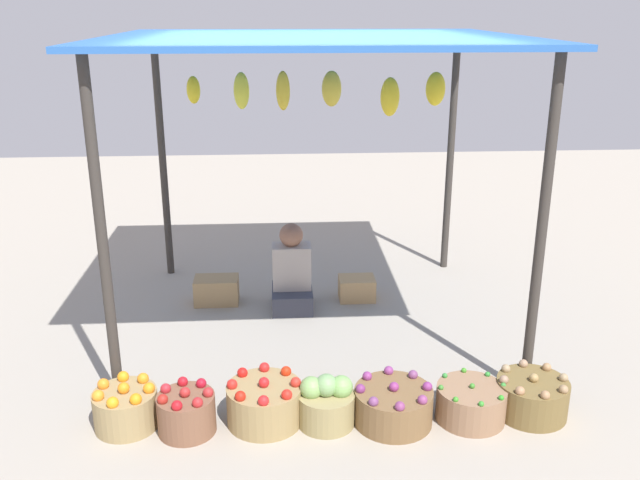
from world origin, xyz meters
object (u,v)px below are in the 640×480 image
(basket_cabbages, at_px, (326,403))
(basket_purple_onions, at_px, (393,405))
(basket_green_chilies, at_px, (471,403))
(wooden_crate_near_vendor, at_px, (217,290))
(wooden_crate_stacked_rear, at_px, (357,288))
(basket_red_apples, at_px, (186,412))
(basket_red_tomatoes, at_px, (265,403))
(vendor_person, at_px, (292,276))
(basket_potatoes, at_px, (532,397))
(basket_oranges, at_px, (126,407))

(basket_cabbages, height_order, basket_purple_onions, basket_cabbages)
(basket_green_chilies, bearing_deg, wooden_crate_near_vendor, 132.47)
(basket_green_chilies, xyz_separation_m, wooden_crate_stacked_rear, (-0.53, 1.98, -0.01))
(basket_red_apples, height_order, basket_red_tomatoes, basket_red_tomatoes)
(basket_cabbages, xyz_separation_m, wooden_crate_near_vendor, (-0.86, 1.98, -0.03))
(vendor_person, relative_size, basket_potatoes, 1.65)
(vendor_person, xyz_separation_m, basket_oranges, (-1.12, -1.79, -0.16))
(basket_red_apples, xyz_separation_m, basket_red_tomatoes, (0.50, 0.08, -0.00))
(basket_purple_onions, bearing_deg, basket_red_tomatoes, 176.03)
(basket_oranges, height_order, basket_red_apples, same)
(basket_red_apples, bearing_deg, basket_cabbages, 1.90)
(basket_cabbages, distance_m, wooden_crate_stacked_rear, 2.02)
(wooden_crate_stacked_rear, bearing_deg, basket_oranges, -131.74)
(basket_red_apples, height_order, basket_green_chilies, basket_red_apples)
(basket_green_chilies, bearing_deg, basket_red_apples, -179.29)
(basket_oranges, relative_size, basket_green_chilies, 0.90)
(basket_red_tomatoes, xyz_separation_m, basket_cabbages, (0.40, -0.05, 0.01))
(basket_cabbages, distance_m, basket_potatoes, 1.37)
(basket_purple_onions, bearing_deg, basket_red_apples, -179.22)
(basket_potatoes, distance_m, wooden_crate_near_vendor, 2.97)
(basket_oranges, relative_size, basket_cabbages, 1.10)
(basket_red_tomatoes, relative_size, basket_potatoes, 1.04)
(basket_oranges, xyz_separation_m, wooden_crate_stacked_rear, (1.72, 1.93, -0.03))
(basket_red_apples, relative_size, basket_potatoes, 0.78)
(basket_oranges, distance_m, basket_potatoes, 2.66)
(wooden_crate_stacked_rear, bearing_deg, basket_red_apples, -123.33)
(basket_green_chilies, bearing_deg, basket_oranges, 178.49)
(basket_green_chilies, relative_size, wooden_crate_near_vendor, 1.15)
(basket_potatoes, bearing_deg, basket_purple_onions, -177.60)
(basket_potatoes, bearing_deg, basket_green_chilies, -175.31)
(basket_red_apples, distance_m, wooden_crate_near_vendor, 2.01)
(basket_green_chilies, bearing_deg, basket_potatoes, 4.69)
(basket_cabbages, xyz_separation_m, wooden_crate_stacked_rear, (0.43, 1.98, -0.05))
(basket_oranges, height_order, basket_potatoes, basket_oranges)
(basket_green_chilies, height_order, wooden_crate_near_vendor, basket_green_chilies)
(basket_oranges, bearing_deg, basket_cabbages, -2.32)
(basket_green_chilies, distance_m, basket_potatoes, 0.42)
(basket_red_tomatoes, distance_m, wooden_crate_near_vendor, 1.99)
(basket_purple_onions, relative_size, wooden_crate_stacked_rear, 1.56)
(wooden_crate_stacked_rear, bearing_deg, basket_purple_onions, -89.66)
(basket_purple_onions, bearing_deg, basket_green_chilies, 0.53)
(basket_red_apples, bearing_deg, basket_potatoes, 1.45)
(wooden_crate_near_vendor, bearing_deg, wooden_crate_stacked_rear, 0.04)
(basket_green_chilies, xyz_separation_m, wooden_crate_near_vendor, (-1.82, 1.98, 0.00))
(basket_red_tomatoes, height_order, basket_green_chilies, basket_red_tomatoes)
(basket_oranges, relative_size, basket_red_apples, 1.11)
(basket_purple_onions, relative_size, basket_green_chilies, 1.13)
(basket_oranges, height_order, wooden_crate_stacked_rear, basket_oranges)
(wooden_crate_near_vendor, bearing_deg, basket_green_chilies, -47.53)
(basket_purple_onions, xyz_separation_m, wooden_crate_stacked_rear, (-0.01, 1.99, -0.02))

